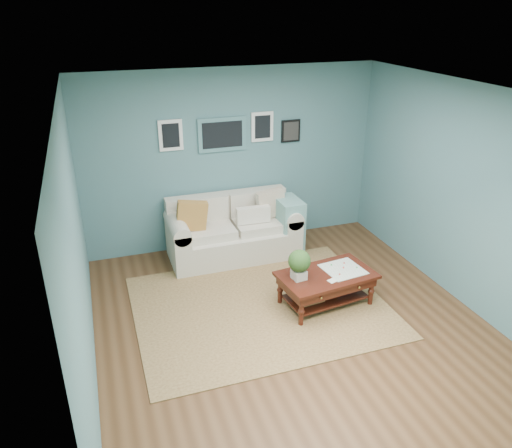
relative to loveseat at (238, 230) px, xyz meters
name	(u,v)px	position (x,y,z in m)	size (l,w,h in m)	color
room_shell	(296,221)	(0.07, -1.97, 0.95)	(5.00, 5.02, 2.70)	brown
area_rug	(260,306)	(-0.16, -1.47, -0.40)	(3.09, 2.47, 0.01)	brown
loveseat	(238,230)	(0.00, 0.00, 0.00)	(1.95, 0.88, 1.00)	beige
coffee_table	(322,280)	(0.58, -1.67, -0.04)	(1.25, 0.82, 0.82)	#37170C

